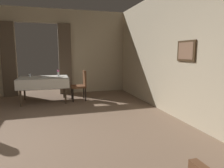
{
  "coord_description": "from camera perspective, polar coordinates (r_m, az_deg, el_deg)",
  "views": [
    {
      "loc": [
        0.48,
        -3.38,
        1.47
      ],
      "look_at": [
        1.61,
        0.46,
        0.85
      ],
      "focal_mm": 32.23,
      "sensor_mm": 36.0,
      "label": 1
    }
  ],
  "objects": [
    {
      "name": "wall_right",
      "position": [
        4.33,
        22.71,
        8.53
      ],
      "size": [
        0.16,
        8.4,
        3.0
      ],
      "color": "beige",
      "rests_on": "ground"
    },
    {
      "name": "chair_mid_right",
      "position": [
        6.35,
        -8.81,
        0.05
      ],
      "size": [
        0.44,
        0.44,
        0.93
      ],
      "color": "black",
      "rests_on": "ground"
    },
    {
      "name": "wall_back",
      "position": [
        7.57,
        -20.32,
        8.57
      ],
      "size": [
        6.4,
        0.27,
        3.0
      ],
      "color": "beige",
      "rests_on": "ground"
    },
    {
      "name": "glass_mid_c",
      "position": [
        6.6,
        -22.26,
        2.29
      ],
      "size": [
        0.06,
        0.06,
        0.09
      ],
      "primitive_type": "cylinder",
      "color": "silver",
      "rests_on": "dining_table_mid"
    },
    {
      "name": "plate_mid_d",
      "position": [
        6.27,
        -14.72,
        1.96
      ],
      "size": [
        0.18,
        0.18,
        0.01
      ],
      "primitive_type": "cylinder",
      "color": "white",
      "rests_on": "dining_table_mid"
    },
    {
      "name": "flower_vase_mid",
      "position": [
        6.52,
        -15.0,
        3.1
      ],
      "size": [
        0.07,
        0.07,
        0.2
      ],
      "color": "silver",
      "rests_on": "dining_table_mid"
    },
    {
      "name": "plate_mid_b",
      "position": [
        6.22,
        -18.64,
        1.74
      ],
      "size": [
        0.22,
        0.22,
        0.01
      ],
      "primitive_type": "cylinder",
      "color": "white",
      "rests_on": "dining_table_mid"
    },
    {
      "name": "ground",
      "position": [
        3.71,
        -23.27,
        -15.28
      ],
      "size": [
        10.08,
        10.08,
        0.0
      ],
      "primitive_type": "plane",
      "color": "#7A604C"
    },
    {
      "name": "dining_table_mid",
      "position": [
        6.37,
        -18.84,
        1.02
      ],
      "size": [
        1.44,
        1.05,
        0.75
      ],
      "color": "#4C3D2D",
      "rests_on": "ground"
    }
  ]
}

